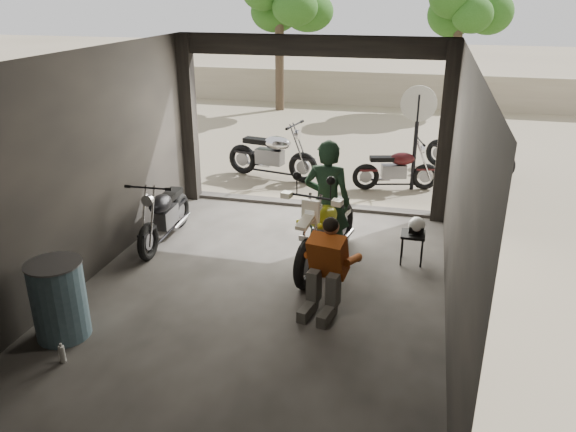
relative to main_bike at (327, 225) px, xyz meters
The scene contains 15 objects.
ground 1.49m from the main_bike, 123.55° to the right, with size 80.00×80.00×0.00m, color #7A6D56.
garage 1.11m from the main_bike, 142.56° to the right, with size 7.00×7.13×3.20m.
boundary_wall 12.91m from the main_bike, 93.27° to the left, with size 18.00×0.30×1.20m, color gray.
tree_right 13.37m from the main_bike, 80.90° to the left, with size 2.20×2.20×5.00m.
main_bike is the anchor object (origin of this frame).
left_bike 2.74m from the main_bike, behind, with size 0.70×1.70×1.15m, color black, non-canonical shape.
outside_bike_a 4.38m from the main_bike, 116.27° to the left, with size 0.78×1.90×1.28m, color black, non-canonical shape.
outside_bike_b 3.88m from the main_bike, 78.43° to the left, with size 0.65×1.57×1.07m, color #3C0E10, non-canonical shape.
outside_bike_c 5.87m from the main_bike, 66.79° to the left, with size 0.76×1.85×1.25m, color black, non-canonical shape.
rider 0.33m from the main_bike, 100.98° to the left, with size 0.70×0.46×1.93m, color black.
mechanic 1.34m from the main_bike, 80.96° to the right, with size 0.62×0.84×1.22m, color #A84B16, non-canonical shape.
stool 1.35m from the main_bike, 17.35° to the left, with size 0.36×0.36×0.50m.
helmet 1.38m from the main_bike, 19.05° to the left, with size 0.26×0.27×0.25m, color silver.
oil_drum 3.80m from the main_bike, 136.05° to the right, with size 0.63×0.63×0.98m, color #3F5C6A.
sign_post 4.13m from the main_bike, 73.96° to the left, with size 0.72×0.08×2.17m.
Camera 1 is at (2.04, -6.49, 3.93)m, focal length 35.00 mm.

